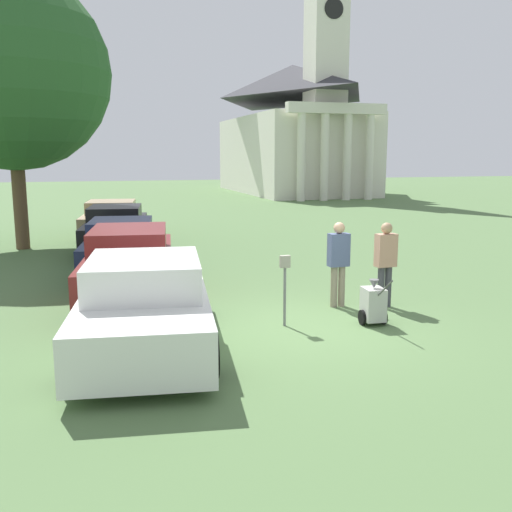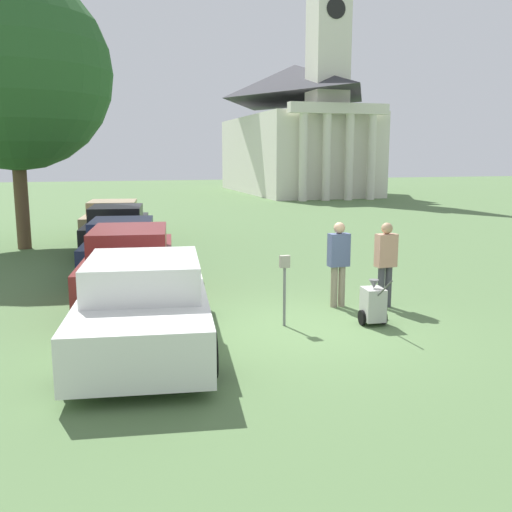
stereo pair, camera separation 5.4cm
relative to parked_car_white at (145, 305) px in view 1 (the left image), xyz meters
name	(u,v)px [view 1 (the left image)]	position (x,y,z in m)	size (l,w,h in m)	color
ground_plane	(308,327)	(2.90, 0.23, -0.69)	(120.00, 120.00, 0.00)	#517042
parked_car_white	(145,305)	(0.00, 0.00, 0.00)	(2.57, 5.11, 1.49)	silver
parked_car_maroon	(131,265)	(0.00, 3.38, 0.02)	(2.42, 5.37, 1.54)	maroon
parked_car_navy	(122,246)	(0.00, 6.54, -0.04)	(2.41, 4.98, 1.38)	#19234C
parked_car_black	(116,229)	(0.00, 9.92, -0.01)	(2.44, 5.15, 1.45)	black
parked_car_tan	(112,219)	(0.00, 13.34, -0.05)	(2.55, 4.93, 1.35)	tan
parking_meter	(285,277)	(2.53, 0.42, 0.22)	(0.18, 0.09, 1.30)	slate
person_worker	(338,259)	(4.01, 1.39, 0.31)	(0.43, 0.23, 1.75)	gray
person_supervisor	(385,259)	(4.91, 1.09, 0.30)	(0.43, 0.24, 1.74)	#3F3F47
equipment_cart	(373,304)	(4.11, 0.05, -0.30)	(0.49, 1.00, 1.00)	#B2B2AD
church	(294,124)	(15.24, 34.99, 4.78)	(8.44, 17.55, 21.27)	silver
shade_tree	(11,72)	(-2.98, 11.02, 4.96)	(6.21, 6.21, 8.76)	brown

